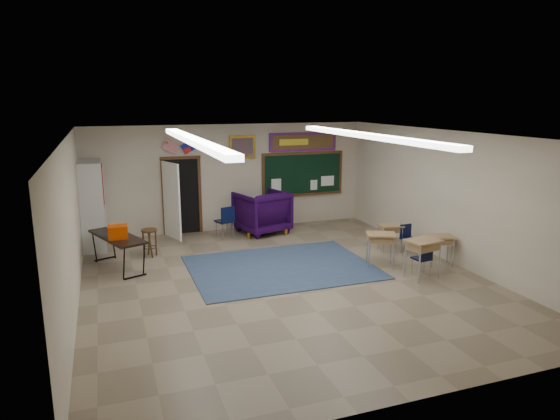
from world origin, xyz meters
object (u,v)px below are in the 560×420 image
object	(u,v)px
student_desk_front_left	(381,248)
folding_table	(118,250)
student_desk_front_right	(390,237)
wooden_stool	(150,242)
wingback_armchair	(262,212)

from	to	relation	value
student_desk_front_left	folding_table	xyz separation A→B (m)	(-5.52, 1.86, -0.02)
student_desk_front_left	student_desk_front_right	size ratio (longest dim) A/B	1.15
student_desk_front_right	folding_table	size ratio (longest dim) A/B	0.35
student_desk_front_right	wooden_stool	xyz separation A→B (m)	(-5.61, 1.58, -0.03)
student_desk_front_right	wingback_armchair	bearing A→B (deg)	137.90
student_desk_front_left	student_desk_front_right	world-z (taller)	student_desk_front_left
student_desk_front_right	folding_table	bearing A→B (deg)	178.44
student_desk_front_right	folding_table	world-z (taller)	folding_table
wingback_armchair	wooden_stool	bearing A→B (deg)	4.84
student_desk_front_left	wooden_stool	size ratio (longest dim) A/B	1.17
wingback_armchair	student_desk_front_right	bearing A→B (deg)	115.37
student_desk_front_right	wooden_stool	distance (m)	5.82
student_desk_front_left	folding_table	size ratio (longest dim) A/B	0.41
wingback_armchair	student_desk_front_right	distance (m)	3.69
student_desk_front_right	wooden_stool	world-z (taller)	student_desk_front_right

